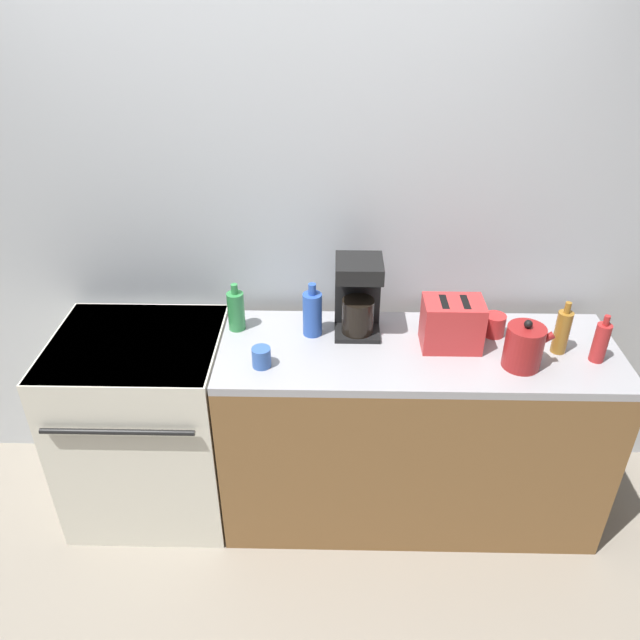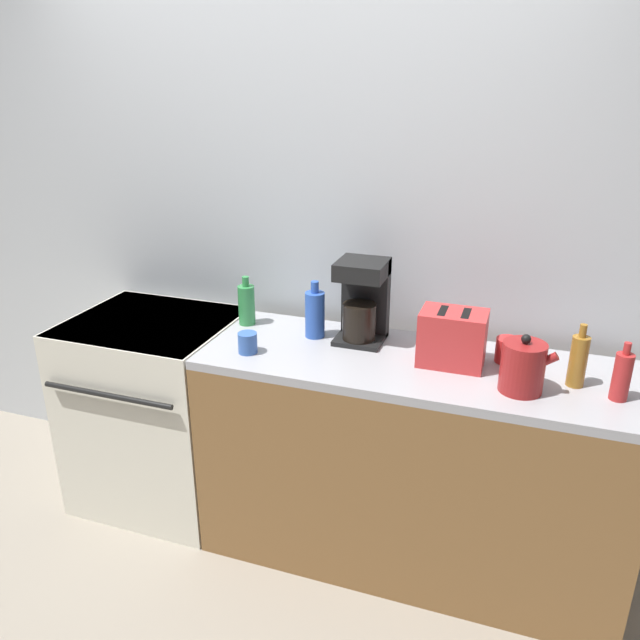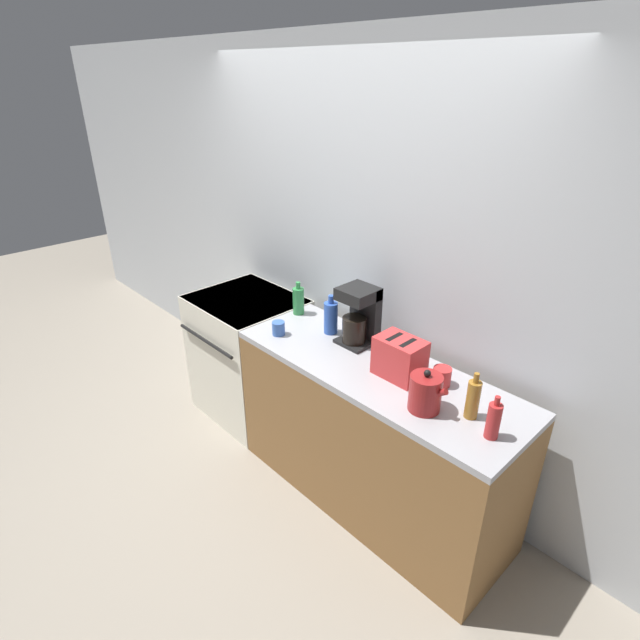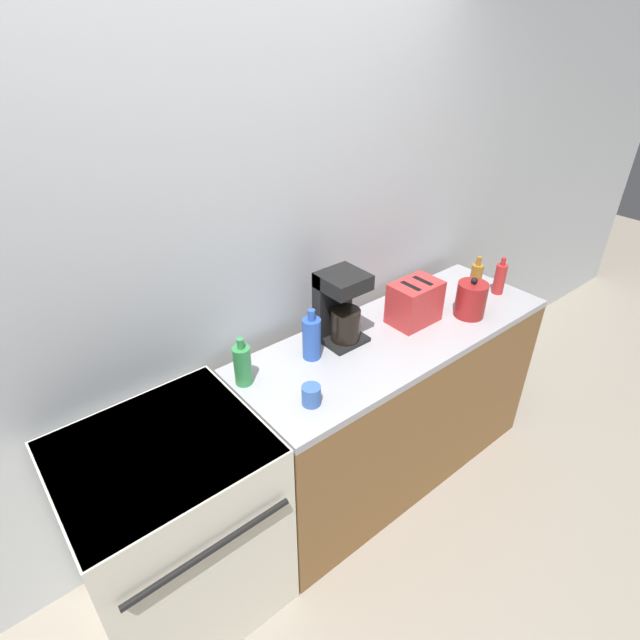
{
  "view_description": "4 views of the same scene",
  "coord_description": "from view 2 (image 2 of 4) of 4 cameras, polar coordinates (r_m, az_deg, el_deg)",
  "views": [
    {
      "loc": [
        0.23,
        -1.91,
        2.42
      ],
      "look_at": [
        0.18,
        0.31,
        1.06
      ],
      "focal_mm": 35.0,
      "sensor_mm": 36.0,
      "label": 1
    },
    {
      "loc": [
        0.99,
        -1.92,
        1.98
      ],
      "look_at": [
        0.2,
        0.31,
        1.05
      ],
      "focal_mm": 35.0,
      "sensor_mm": 36.0,
      "label": 2
    },
    {
      "loc": [
        2.06,
        -1.51,
        2.38
      ],
      "look_at": [
        0.16,
        0.3,
        1.06
      ],
      "focal_mm": 28.0,
      "sensor_mm": 36.0,
      "label": 3
    },
    {
      "loc": [
        -0.98,
        -1.05,
        2.27
      ],
      "look_at": [
        0.17,
        0.38,
        1.14
      ],
      "focal_mm": 28.0,
      "sensor_mm": 36.0,
      "label": 4
    }
  ],
  "objects": [
    {
      "name": "ground_plane",
      "position": [
        2.93,
        -6.25,
        -21.25
      ],
      "size": [
        12.0,
        12.0,
        0.0
      ],
      "primitive_type": "plane",
      "color": "gray"
    },
    {
      "name": "cup_red",
      "position": [
        2.54,
        16.77,
        -2.66
      ],
      "size": [
        0.09,
        0.09,
        0.1
      ],
      "color": "red",
      "rests_on": "counter_block"
    },
    {
      "name": "counter_block",
      "position": [
        2.71,
        8.16,
        -12.72
      ],
      "size": [
        1.71,
        0.6,
        0.93
      ],
      "color": "brown",
      "rests_on": "ground_plane"
    },
    {
      "name": "cup_blue",
      "position": [
        2.53,
        -6.63,
        -2.09
      ],
      "size": [
        0.08,
        0.08,
        0.08
      ],
      "color": "#3860B2",
      "rests_on": "counter_block"
    },
    {
      "name": "coffee_maker",
      "position": [
        2.6,
        3.92,
        1.88
      ],
      "size": [
        0.2,
        0.2,
        0.35
      ],
      "color": "black",
      "rests_on": "counter_block"
    },
    {
      "name": "toaster",
      "position": [
        2.44,
        12.01,
        -1.61
      ],
      "size": [
        0.25,
        0.17,
        0.21
      ],
      "color": "red",
      "rests_on": "counter_block"
    },
    {
      "name": "bottle_green",
      "position": [
        2.8,
        -6.73,
        1.44
      ],
      "size": [
        0.07,
        0.07,
        0.22
      ],
      "color": "#338C47",
      "rests_on": "counter_block"
    },
    {
      "name": "bottle_red",
      "position": [
        2.37,
        25.87,
        -4.62
      ],
      "size": [
        0.06,
        0.06,
        0.21
      ],
      "color": "#B72828",
      "rests_on": "counter_block"
    },
    {
      "name": "stove",
      "position": [
        3.14,
        -14.51,
        -7.82
      ],
      "size": [
        0.74,
        0.69,
        0.93
      ],
      "color": "silver",
      "rests_on": "ground_plane"
    },
    {
      "name": "wall_back",
      "position": [
        2.88,
        -1.28,
        7.82
      ],
      "size": [
        8.0,
        0.05,
        2.6
      ],
      "color": "silver",
      "rests_on": "ground_plane"
    },
    {
      "name": "bottle_blue",
      "position": [
        2.64,
        -0.47,
        0.58
      ],
      "size": [
        0.08,
        0.08,
        0.25
      ],
      "color": "#2D56B7",
      "rests_on": "counter_block"
    },
    {
      "name": "bottle_amber",
      "position": [
        2.41,
        22.53,
        -3.42
      ],
      "size": [
        0.06,
        0.06,
        0.24
      ],
      "color": "#9E6B23",
      "rests_on": "counter_block"
    },
    {
      "name": "kettle",
      "position": [
        2.3,
        18.06,
        -4.11
      ],
      "size": [
        0.19,
        0.15,
        0.22
      ],
      "color": "maroon",
      "rests_on": "counter_block"
    }
  ]
}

